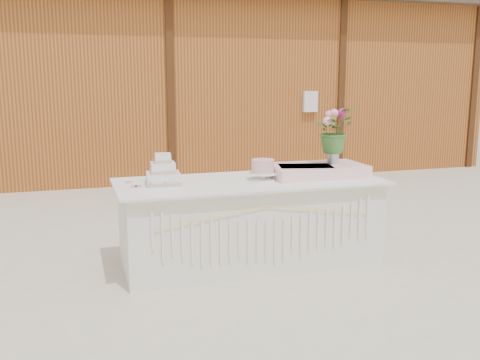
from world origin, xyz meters
name	(u,v)px	position (x,y,z in m)	size (l,w,h in m)	color
ground	(250,262)	(0.00, 0.00, 0.00)	(80.00, 80.00, 0.00)	beige
barn	(151,79)	(-0.01, 5.99, 1.68)	(12.60, 4.60, 3.30)	#A75C23
cake_table	(250,222)	(0.00, 0.00, 0.39)	(2.40, 1.00, 0.77)	silver
wedding_cake	(163,174)	(-0.77, 0.07, 0.86)	(0.32, 0.32, 0.27)	white
pink_cake_stand	(263,169)	(0.12, -0.02, 0.88)	(0.26, 0.26, 0.19)	white
satin_runner	(316,170)	(0.66, 0.02, 0.83)	(0.89, 0.51, 0.11)	#FFD2CD
flower_vase	(333,156)	(0.83, 0.02, 0.96)	(0.11, 0.11, 0.15)	#BCBCC1
bouquet	(334,125)	(0.83, 0.02, 1.25)	(0.38, 0.33, 0.43)	#3B6D2B
loose_flowers	(136,184)	(-1.01, 0.07, 0.78)	(0.14, 0.34, 0.02)	pink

